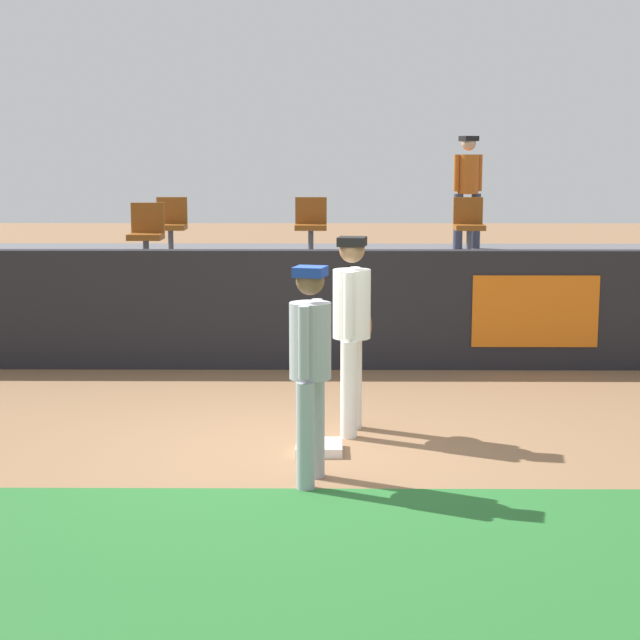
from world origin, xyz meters
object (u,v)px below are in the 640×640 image
object	(u,v)px
seat_front_left	(147,231)
seat_back_center	(311,222)
first_base	(319,447)
player_runner_visitor	(311,359)
seat_back_right	(469,222)
spectator_hooded	(468,184)
player_fielder_home	(352,321)
seat_back_left	(171,222)

from	to	relation	value
seat_front_left	seat_back_center	xyz separation A→B (m)	(2.16, 1.80, 0.00)
first_base	seat_back_center	bearing A→B (deg)	91.57
seat_back_center	player_runner_visitor	bearing A→B (deg)	-89.04
player_runner_visitor	seat_back_center	world-z (taller)	seat_back_center
first_base	seat_back_center	size ratio (longest dim) A/B	0.48
seat_back_right	spectator_hooded	world-z (taller)	spectator_hooded
player_fielder_home	spectator_hooded	distance (m)	7.25
player_fielder_home	seat_back_center	bearing A→B (deg)	-165.95
first_base	player_runner_visitor	distance (m)	1.27
first_base	seat_front_left	bearing A→B (deg)	115.30
seat_front_left	seat_back_center	world-z (taller)	same
first_base	seat_back_center	xyz separation A→B (m)	(-0.19, 6.76, 1.51)
player_fielder_home	seat_back_right	xyz separation A→B (m)	(1.89, 6.12, 0.50)
first_base	player_fielder_home	size ratio (longest dim) A/B	0.22
player_fielder_home	seat_back_right	world-z (taller)	seat_back_right
seat_back_left	spectator_hooded	bearing A→B (deg)	9.67
seat_front_left	seat_back_right	world-z (taller)	same
player_runner_visitor	seat_back_center	bearing A→B (deg)	-164.74
seat_back_left	seat_back_center	world-z (taller)	same
seat_back_center	spectator_hooded	size ratio (longest dim) A/B	0.48
first_base	seat_front_left	world-z (taller)	seat_front_left
seat_back_right	first_base	bearing A→B (deg)	-107.95
player_runner_visitor	seat_front_left	size ratio (longest dim) A/B	2.04
player_runner_visitor	seat_back_left	world-z (taller)	seat_back_left
first_base	spectator_hooded	xyz separation A→B (m)	(2.27, 7.54, 2.06)
player_fielder_home	player_runner_visitor	bearing A→B (deg)	-4.10
player_runner_visitor	spectator_hooded	xyz separation A→B (m)	(2.33, 8.37, 1.11)
first_base	seat_front_left	xyz separation A→B (m)	(-2.34, 4.96, 1.51)
player_fielder_home	seat_front_left	distance (m)	5.09
seat_back_left	seat_front_left	size ratio (longest dim) A/B	1.00
seat_front_left	first_base	bearing A→B (deg)	-64.70
player_fielder_home	seat_back_right	size ratio (longest dim) A/B	2.17
seat_back_left	spectator_hooded	xyz separation A→B (m)	(4.56, 0.78, 0.55)
player_runner_visitor	spectator_hooded	distance (m)	8.76
spectator_hooded	player_runner_visitor	bearing A→B (deg)	53.34
seat_back_left	spectator_hooded	world-z (taller)	spectator_hooded
seat_back_left	seat_back_center	size ratio (longest dim) A/B	1.00
first_base	seat_back_left	world-z (taller)	seat_back_left
first_base	player_fielder_home	xyz separation A→B (m)	(0.30, 0.64, 1.01)
seat_back_left	player_fielder_home	bearing A→B (deg)	-67.05
player_fielder_home	seat_front_left	xyz separation A→B (m)	(-2.64, 4.32, 0.50)
player_fielder_home	seat_back_center	xyz separation A→B (m)	(-0.48, 6.12, 0.50)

